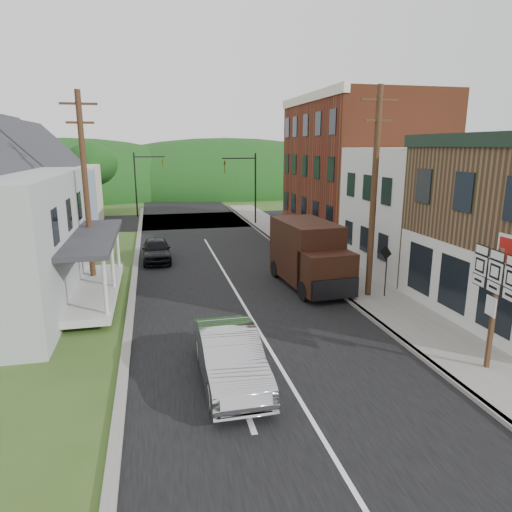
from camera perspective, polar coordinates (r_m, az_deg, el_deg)
ground at (r=16.10m, az=1.09°, el=-10.59°), size 120.00×120.00×0.00m
road at (r=25.38m, az=-4.34°, el=-1.50°), size 9.00×90.00×0.02m
cross_road at (r=41.92m, az=-7.84°, el=4.43°), size 60.00×9.00×0.02m
sidewalk_right at (r=25.04m, az=9.84°, el=-1.69°), size 2.80×55.00×0.15m
curb_right at (r=24.56m, az=6.93°, el=-1.89°), size 0.20×55.00×0.15m
curb_left at (r=23.21m, az=-15.03°, el=-3.23°), size 0.30×55.00×0.12m
storefront_white at (r=26.55m, az=21.42°, el=5.43°), size 8.00×7.00×6.50m
storefront_red at (r=34.63m, az=12.80°, el=10.64°), size 8.00×12.00×10.00m
house_blue at (r=32.25m, az=-26.34°, el=7.05°), size 7.14×8.16×7.28m
house_cream at (r=41.12m, az=-24.22°, el=8.38°), size 7.14×8.16×7.28m
utility_pole_right at (r=20.06m, az=14.52°, el=7.63°), size 1.60×0.26×9.00m
utility_pole_left at (r=22.52m, az=-20.50°, el=7.82°), size 1.60×0.26×9.00m
traffic_signal_right at (r=38.66m, az=-1.09°, el=9.40°), size 2.87×0.20×6.00m
traffic_signal_left at (r=44.84m, az=-13.97°, el=9.59°), size 2.87×0.20×6.00m
tree_left_d at (r=46.59m, az=-19.90°, el=10.71°), size 4.80×4.80×6.94m
forested_ridge at (r=69.65m, az=-9.96°, el=7.98°), size 90.00×30.00×16.00m
silver_sedan at (r=13.24m, az=-3.28°, el=-12.53°), size 1.68×4.69×1.54m
dark_sedan at (r=27.24m, az=-12.36°, el=0.74°), size 1.65×3.98×1.35m
delivery_van at (r=21.76m, az=6.70°, el=0.15°), size 2.60×5.66×3.10m
route_sign_cluster at (r=14.82m, az=27.64°, el=-4.00°), size 0.31×2.08×3.64m
warning_sign at (r=20.55m, az=15.94°, el=-0.96°), size 0.22×0.60×2.29m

